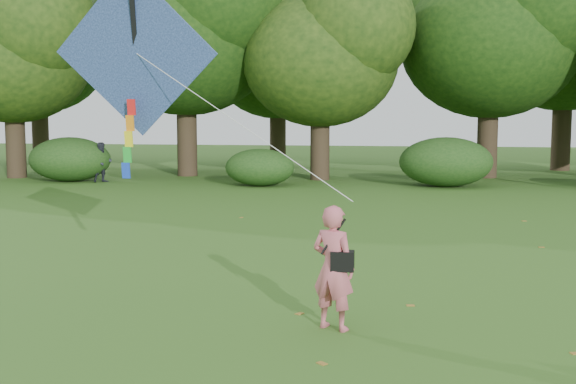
# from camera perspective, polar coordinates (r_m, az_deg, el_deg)

# --- Properties ---
(ground) EXTENTS (100.00, 100.00, 0.00)m
(ground) POSITION_cam_1_polar(r_m,az_deg,el_deg) (10.32, 2.03, -9.61)
(ground) COLOR #265114
(ground) RESTS_ON ground
(man_kite_flyer) EXTENTS (0.71, 0.61, 1.64)m
(man_kite_flyer) POSITION_cam_1_polar(r_m,az_deg,el_deg) (9.45, 3.60, -5.98)
(man_kite_flyer) COLOR #C65D6A
(man_kite_flyer) RESTS_ON ground
(bystander_left) EXTENTS (0.98, 0.98, 1.60)m
(bystander_left) POSITION_cam_1_polar(r_m,az_deg,el_deg) (29.89, -14.45, 2.28)
(bystander_left) COLOR #292B37
(bystander_left) RESTS_ON ground
(crossbody_bag) EXTENTS (0.43, 0.20, 0.68)m
(crossbody_bag) POSITION_cam_1_polar(r_m,az_deg,el_deg) (9.39, 4.30, -5.39)
(crossbody_bag) COLOR black
(crossbody_bag) RESTS_ON ground
(flying_kite) EXTENTS (5.04, 2.66, 3.44)m
(flying_kite) POSITION_cam_1_polar(r_m,az_deg,el_deg) (12.10, -11.94, 10.52)
(flying_kite) COLOR #2856AE
(flying_kite) RESTS_ON ground
(tree_line) EXTENTS (54.70, 15.30, 9.48)m
(tree_line) POSITION_cam_1_polar(r_m,az_deg,el_deg) (32.85, 9.62, 11.13)
(tree_line) COLOR #3A2D1E
(tree_line) RESTS_ON ground
(shrub_band) EXTENTS (39.15, 3.22, 1.88)m
(shrub_band) POSITION_cam_1_polar(r_m,az_deg,el_deg) (27.59, 4.66, 2.25)
(shrub_band) COLOR #264919
(shrub_band) RESTS_ON ground
(fallen_leaves) EXTENTS (10.46, 12.88, 0.01)m
(fallen_leaves) POSITION_cam_1_polar(r_m,az_deg,el_deg) (11.81, 9.53, -7.60)
(fallen_leaves) COLOR olive
(fallen_leaves) RESTS_ON ground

